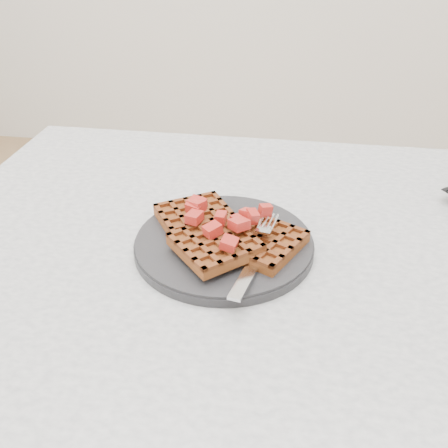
# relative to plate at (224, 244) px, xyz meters

# --- Properties ---
(table) EXTENTS (1.20, 0.80, 0.75)m
(table) POSITION_rel_plate_xyz_m (0.15, -0.00, -0.12)
(table) COLOR silver
(table) RESTS_ON ground
(plate) EXTENTS (0.25, 0.25, 0.02)m
(plate) POSITION_rel_plate_xyz_m (0.00, 0.00, 0.00)
(plate) COLOR black
(plate) RESTS_ON table
(waffles) EXTENTS (0.23, 0.21, 0.03)m
(waffles) POSITION_rel_plate_xyz_m (0.00, -0.00, 0.02)
(waffles) COLOR brown
(waffles) RESTS_ON plate
(strawberry_pile) EXTENTS (0.15, 0.15, 0.02)m
(strawberry_pile) POSITION_rel_plate_xyz_m (0.00, -0.00, 0.05)
(strawberry_pile) COLOR maroon
(strawberry_pile) RESTS_ON waffles
(fork) EXTENTS (0.06, 0.18, 0.02)m
(fork) POSITION_rel_plate_xyz_m (0.05, -0.04, 0.02)
(fork) COLOR silver
(fork) RESTS_ON plate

